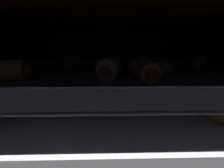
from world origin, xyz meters
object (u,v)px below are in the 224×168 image
object	(u,v)px
pig_in_blanket_lower_2	(44,108)
pig_in_blanket_lower_4	(89,89)
baking_tray_upper	(112,73)
oven_rack_upper	(112,76)
oven_rack_lower	(112,108)
pig_in_blanket_upper_2	(114,60)
pig_in_blanket_lower_0	(224,113)
pig_in_blanket_lower_1	(202,104)
baking_tray_lower	(112,104)
pig_in_blanket_upper_8	(143,60)
pig_in_blanket_lower_6	(60,93)
pig_in_blanket_upper_6	(146,72)
pig_in_blanket_upper_1	(141,68)
pig_in_blanket_upper_5	(163,68)
pig_in_blanket_lower_5	(132,107)
pig_in_blanket_upper_0	(196,62)
pig_in_blanket_upper_7	(109,69)
pig_in_blanket_upper_3	(69,61)
heating_element	(112,4)
pig_in_blanket_upper_4	(11,71)

from	to	relation	value
pig_in_blanket_lower_2	pig_in_blanket_lower_4	xyz separation A→B (cm)	(6.07, 12.92, -0.24)
baking_tray_upper	oven_rack_upper	bearing A→B (deg)	90.00
oven_rack_lower	pig_in_blanket_upper_2	xyz separation A→B (cm)	(1.01, 14.40, 9.34)
pig_in_blanket_lower_0	pig_in_blanket_lower_1	bearing A→B (deg)	91.58
baking_tray_lower	pig_in_blanket_lower_0	xyz separation A→B (cm)	(17.04, -9.85, 2.16)
pig_in_blanket_lower_4	pig_in_blanket_upper_8	xyz separation A→B (cm)	(15.68, 8.93, 6.89)
pig_in_blanket_lower_6	pig_in_blanket_upper_6	distance (cm)	22.12
pig_in_blanket_upper_1	pig_in_blanket_upper_5	xyz separation A→B (cm)	(4.16, 0.47, -0.11)
pig_in_blanket_lower_5	pig_in_blanket_lower_6	world-z (taller)	same
pig_in_blanket_upper_0	pig_in_blanket_upper_7	xyz separation A→B (cm)	(-21.58, -13.88, 0.20)
pig_in_blanket_lower_4	pig_in_blanket_upper_7	xyz separation A→B (cm)	(5.11, -14.30, 7.06)
baking_tray_upper	pig_in_blanket_upper_0	xyz separation A→B (cm)	(20.88, 5.88, 1.62)
pig_in_blanket_upper_6	pig_in_blanket_upper_1	bearing A→B (deg)	84.88
pig_in_blanket_upper_3	pig_in_blanket_lower_1	bearing A→B (deg)	-26.68
pig_in_blanket_lower_2	pig_in_blanket_upper_1	bearing A→B (deg)	8.78
pig_in_blanket_lower_1	pig_in_blanket_upper_7	xyz separation A→B (cm)	(-17.59, -3.40, 7.06)
pig_in_blanket_lower_4	pig_in_blanket_upper_0	world-z (taller)	pig_in_blanket_upper_0
pig_in_blanket_lower_6	oven_rack_upper	distance (cm)	13.31
baking_tray_lower	pig_in_blanket_upper_3	bearing A→B (deg)	139.60
heating_element	pig_in_blanket_upper_7	bearing A→B (deg)	-94.96
pig_in_blanket_lower_5	baking_tray_upper	distance (cm)	8.53
baking_tray_upper	pig_in_blanket_upper_2	distance (cm)	14.51
pig_in_blanket_upper_1	heating_element	bearing A→B (deg)	142.41
heating_element	pig_in_blanket_upper_8	size ratio (longest dim) A/B	9.43
pig_in_blanket_lower_2	pig_in_blanket_lower_5	xyz separation A→B (cm)	(15.30, 0.83, -0.24)
oven_rack_lower	pig_in_blanket_upper_3	size ratio (longest dim) A/B	11.51
pig_in_blanket_upper_3	pig_in_blanket_upper_2	bearing A→B (deg)	21.80
oven_rack_upper	oven_rack_lower	bearing A→B (deg)	-90.00
oven_rack_lower	baking_tray_upper	xyz separation A→B (cm)	(0.00, 0.00, 7.82)
pig_in_blanket_lower_5	pig_in_blanket_upper_3	size ratio (longest dim) A/B	0.95
pig_in_blanket_lower_2	pig_in_blanket_upper_3	size ratio (longest dim) A/B	1.21
pig_in_blanket_lower_5	pig_in_blanket_upper_1	size ratio (longest dim) A/B	0.89
pig_in_blanket_lower_6	pig_in_blanket_upper_1	world-z (taller)	pig_in_blanket_upper_1
pig_in_blanket_upper_1	pig_in_blanket_upper_4	xyz separation A→B (cm)	(-20.45, -4.54, 0.21)
oven_rack_lower	pig_in_blanket_upper_1	size ratio (longest dim) A/B	10.84
pig_in_blanket_upper_6	pig_in_blanket_lower_2	bearing A→B (deg)	170.14
baking_tray_upper	pig_in_blanket_upper_3	size ratio (longest dim) A/B	10.28
oven_rack_lower	pig_in_blanket_lower_6	size ratio (longest dim) A/B	12.05
oven_rack_lower	pig_in_blanket_upper_3	distance (cm)	17.54
heating_element	pig_in_blanket_upper_7	xyz separation A→B (cm)	(-0.69, -8.00, -11.31)
pig_in_blanket_lower_1	heating_element	bearing A→B (deg)	164.78
pig_in_blanket_upper_6	pig_in_blanket_upper_3	bearing A→B (deg)	129.85
baking_tray_lower	pig_in_blanket_upper_3	distance (cm)	17.06
baking_tray_lower	pig_in_blanket_upper_6	xyz separation A→B (cm)	(4.68, -9.50, 8.54)
pig_in_blanket_upper_7	baking_tray_lower	bearing A→B (deg)	85.04
pig_in_blanket_upper_3	pig_in_blanket_upper_4	world-z (taller)	same
pig_in_blanket_lower_1	pig_in_blanket_lower_2	size ratio (longest dim) A/B	0.88
pig_in_blanket_upper_0	baking_tray_upper	bearing A→B (deg)	-164.28
pig_in_blanket_lower_0	pig_in_blanket_lower_6	xyz separation A→B (cm)	(-29.19, 12.97, -0.45)
oven_rack_lower	pig_in_blanket_lower_6	distance (cm)	12.81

